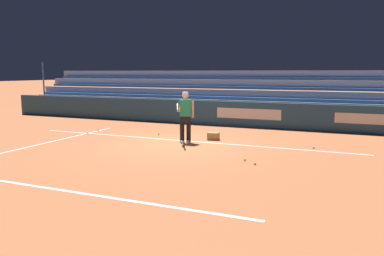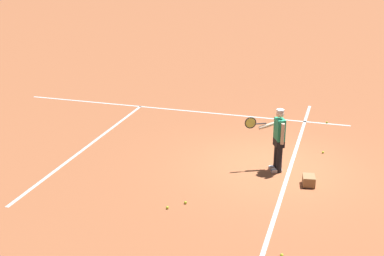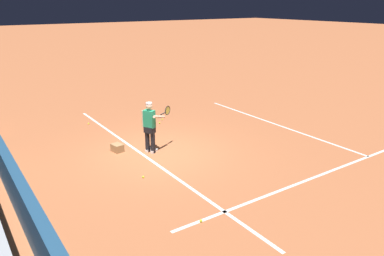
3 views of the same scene
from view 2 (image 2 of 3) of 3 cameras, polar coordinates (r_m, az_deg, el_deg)
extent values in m
plane|color=#B7663D|center=(14.75, 8.47, -4.09)|extent=(160.00, 160.00, 0.00)
cube|color=white|center=(14.69, 10.40, -4.28)|extent=(12.00, 0.10, 0.01)
cube|color=white|center=(19.36, -1.41, 1.93)|extent=(0.10, 12.00, 0.01)
cube|color=white|center=(16.35, -10.93, -1.81)|extent=(8.22, 0.10, 0.01)
cylinder|color=black|center=(14.26, 9.31, -3.05)|extent=(0.15, 0.15, 0.88)
cylinder|color=black|center=(14.45, 9.03, -2.73)|extent=(0.15, 0.15, 0.88)
cube|color=white|center=(14.40, 8.99, -4.52)|extent=(0.22, 0.30, 0.09)
cube|color=white|center=(14.59, 8.72, -4.18)|extent=(0.22, 0.30, 0.09)
cube|color=black|center=(14.23, 9.24, -1.55)|extent=(0.40, 0.35, 0.20)
cube|color=#239366|center=(14.10, 9.32, -0.14)|extent=(0.42, 0.35, 0.58)
sphere|color=beige|center=(13.96, 9.38, 1.51)|extent=(0.21, 0.21, 0.21)
cylinder|color=white|center=(13.93, 9.40, 1.87)|extent=(0.20, 0.20, 0.05)
cylinder|color=beige|center=(13.90, 9.64, -0.64)|extent=(0.09, 0.09, 0.56)
cylinder|color=beige|center=(14.24, 8.26, 0.33)|extent=(0.34, 0.56, 0.24)
cylinder|color=black|center=(14.15, 7.34, 0.46)|extent=(0.16, 0.28, 0.03)
torus|color=black|center=(14.06, 6.26, 0.55)|extent=(0.16, 0.29, 0.31)
cylinder|color=#D6D14C|center=(14.06, 6.26, 0.55)|extent=(0.13, 0.24, 0.27)
cube|color=#A87F51|center=(13.78, 12.35, -5.50)|extent=(0.44, 0.36, 0.26)
sphere|color=#CCE533|center=(15.91, 13.80, -2.52)|extent=(0.07, 0.07, 0.07)
sphere|color=#CCE533|center=(12.41, -2.64, -8.47)|extent=(0.07, 0.07, 0.07)
sphere|color=#CCE533|center=(12.62, -0.70, -7.95)|extent=(0.07, 0.07, 0.07)
sphere|color=#CCE533|center=(18.51, 14.19, 0.58)|extent=(0.07, 0.07, 0.07)
sphere|color=#CCE533|center=(10.85, 9.54, -13.22)|extent=(0.07, 0.07, 0.07)
camera|label=1|loc=(15.74, -39.83, 2.13)|focal=35.00mm
camera|label=3|loc=(23.89, 26.83, 14.94)|focal=35.00mm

